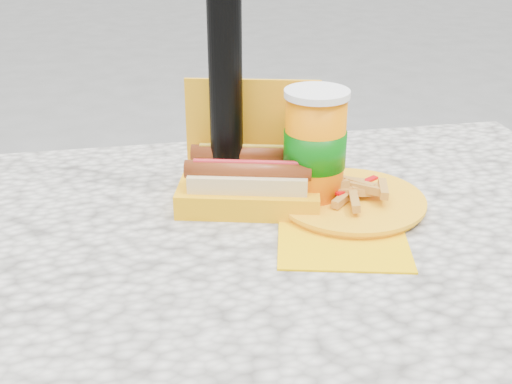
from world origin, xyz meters
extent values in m
cube|color=beige|center=(0.00, 0.00, 0.72)|extent=(1.20, 0.80, 0.05)
cylinder|color=black|center=(0.50, 0.30, 0.35)|extent=(0.07, 0.07, 0.70)
cube|color=#FDAC11|center=(0.03, 0.12, 0.77)|extent=(0.24, 0.18, 0.04)
cube|color=#FDAC11|center=(0.05, 0.19, 0.86)|extent=(0.21, 0.06, 0.14)
cube|color=beige|center=(0.02, 0.09, 0.79)|extent=(0.18, 0.09, 0.04)
cylinder|color=#913912|center=(0.02, 0.09, 0.82)|extent=(0.19, 0.07, 0.03)
cylinder|color=red|center=(0.02, 0.09, 0.83)|extent=(0.16, 0.05, 0.01)
cube|color=beige|center=(0.04, 0.15, 0.79)|extent=(0.18, 0.09, 0.04)
cylinder|color=#913912|center=(0.04, 0.15, 0.82)|extent=(0.19, 0.07, 0.03)
cylinder|color=gold|center=(0.04, 0.15, 0.83)|extent=(0.16, 0.05, 0.01)
cube|color=#FFBD00|center=(0.13, -0.02, 0.75)|extent=(0.21, 0.21, 0.00)
cylinder|color=#FDAC11|center=(0.18, 0.08, 0.76)|extent=(0.22, 0.22, 0.01)
cylinder|color=#FDAC11|center=(0.18, 0.08, 0.76)|extent=(0.23, 0.23, 0.01)
cube|color=orange|center=(0.16, 0.11, 0.78)|extent=(0.05, 0.04, 0.01)
cube|color=orange|center=(0.17, 0.04, 0.78)|extent=(0.02, 0.06, 0.01)
cube|color=orange|center=(0.18, 0.09, 0.78)|extent=(0.05, 0.04, 0.01)
cube|color=orange|center=(0.20, 0.07, 0.78)|extent=(0.05, 0.01, 0.01)
cube|color=orange|center=(0.16, 0.06, 0.77)|extent=(0.05, 0.05, 0.01)
cube|color=orange|center=(0.22, 0.06, 0.79)|extent=(0.03, 0.06, 0.01)
cube|color=orange|center=(0.18, 0.10, 0.78)|extent=(0.05, 0.04, 0.01)
cube|color=orange|center=(0.17, 0.07, 0.78)|extent=(0.06, 0.02, 0.01)
cube|color=orange|center=(0.17, 0.08, 0.78)|extent=(0.02, 0.06, 0.01)
cube|color=orange|center=(0.19, 0.07, 0.78)|extent=(0.05, 0.04, 0.01)
cube|color=orange|center=(0.18, 0.08, 0.77)|extent=(0.05, 0.01, 0.01)
cube|color=orange|center=(0.19, 0.07, 0.78)|extent=(0.06, 0.03, 0.01)
cube|color=orange|center=(0.13, 0.08, 0.79)|extent=(0.06, 0.03, 0.01)
cube|color=orange|center=(0.19, 0.08, 0.78)|extent=(0.05, 0.05, 0.01)
cube|color=orange|center=(0.14, 0.08, 0.79)|extent=(0.05, 0.02, 0.01)
ellipsoid|color=red|center=(0.14, 0.13, 0.77)|extent=(0.05, 0.05, 0.01)
cube|color=#CF0105|center=(0.19, 0.08, 0.78)|extent=(0.08, 0.06, 0.00)
cylinder|color=orange|center=(0.12, 0.10, 0.83)|extent=(0.09, 0.09, 0.17)
cylinder|color=#045B07|center=(0.12, 0.10, 0.84)|extent=(0.09, 0.09, 0.05)
cylinder|color=white|center=(0.12, 0.10, 0.92)|extent=(0.09, 0.09, 0.01)
camera|label=1|loc=(-0.13, -0.75, 1.19)|focal=45.00mm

